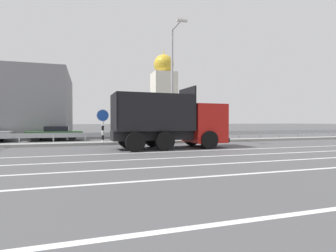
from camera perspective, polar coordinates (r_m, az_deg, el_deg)
ground_plane at (r=17.10m, az=7.90°, el=-4.30°), size 320.00×320.00×0.00m
lane_strip_0 at (r=13.77m, az=2.45°, el=-5.56°), size 69.73×0.16×0.01m
lane_strip_1 at (r=11.71m, az=6.21°, el=-6.71°), size 69.73×0.16×0.01m
lane_strip_2 at (r=9.93m, az=10.93°, el=-8.11°), size 69.73×0.16×0.01m
lane_strip_3 at (r=8.33m, az=17.24°, el=-9.88°), size 69.73×0.16×0.01m
median_island at (r=19.78m, az=4.24°, el=-3.32°), size 38.35×1.10×0.18m
median_guardrail at (r=20.88m, az=3.01°, el=-1.78°), size 69.73×0.09×0.78m
dump_truck at (r=15.72m, az=3.25°, el=0.11°), size 6.81×2.91×3.59m
median_road_sign at (r=18.35m, az=-14.02°, el=0.09°), size 0.82×0.16×2.40m
street_lamp_1 at (r=19.19m, az=1.07°, el=10.26°), size 0.70×2.37×8.34m
parked_car_3 at (r=23.22m, az=-23.30°, el=-1.43°), size 4.30×1.97×1.19m
church_tower at (r=42.31m, az=-0.92°, el=6.99°), size 3.60×3.60×13.21m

